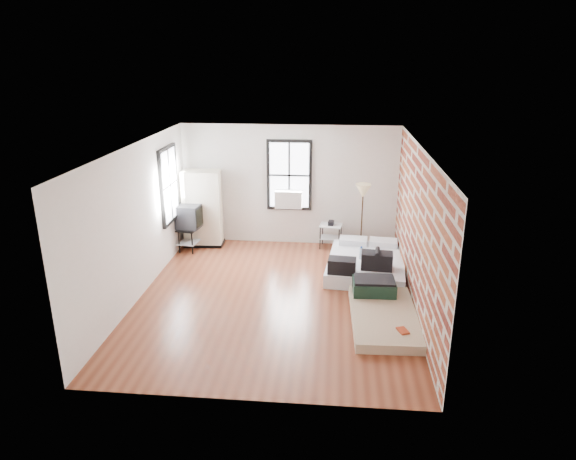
# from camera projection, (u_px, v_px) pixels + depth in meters

# --- Properties ---
(ground) EXTENTS (6.00, 6.00, 0.00)m
(ground) POSITION_uv_depth(u_px,v_px,m) (275.00, 298.00, 9.53)
(ground) COLOR #602A19
(ground) RESTS_ON ground
(room_shell) EXTENTS (5.02, 6.02, 2.80)m
(room_shell) POSITION_uv_depth(u_px,v_px,m) (289.00, 203.00, 9.29)
(room_shell) COLOR silver
(room_shell) RESTS_ON ground
(mattress_main) EXTENTS (1.73, 2.23, 0.67)m
(mattress_main) POSITION_uv_depth(u_px,v_px,m) (366.00, 263.00, 10.64)
(mattress_main) COLOR white
(mattress_main) RESTS_ON ground
(mattress_bare) EXTENTS (1.15, 2.10, 0.45)m
(mattress_bare) POSITION_uv_depth(u_px,v_px,m) (382.00, 309.00, 8.81)
(mattress_bare) COLOR #BFAB8A
(mattress_bare) RESTS_ON ground
(wardrobe) EXTENTS (0.92, 0.56, 1.78)m
(wardrobe) POSITION_uv_depth(u_px,v_px,m) (203.00, 209.00, 11.91)
(wardrobe) COLOR black
(wardrobe) RESTS_ON ground
(side_table) EXTENTS (0.55, 0.46, 0.65)m
(side_table) POSITION_uv_depth(u_px,v_px,m) (331.00, 230.00, 11.86)
(side_table) COLOR black
(side_table) RESTS_ON ground
(floor_lamp) EXTENTS (0.34, 0.34, 1.58)m
(floor_lamp) POSITION_uv_depth(u_px,v_px,m) (363.00, 195.00, 11.33)
(floor_lamp) COLOR #322210
(floor_lamp) RESTS_ON ground
(tv_stand) EXTENTS (0.61, 0.81, 1.07)m
(tv_stand) POSITION_uv_depth(u_px,v_px,m) (190.00, 217.00, 11.68)
(tv_stand) COLOR black
(tv_stand) RESTS_ON ground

